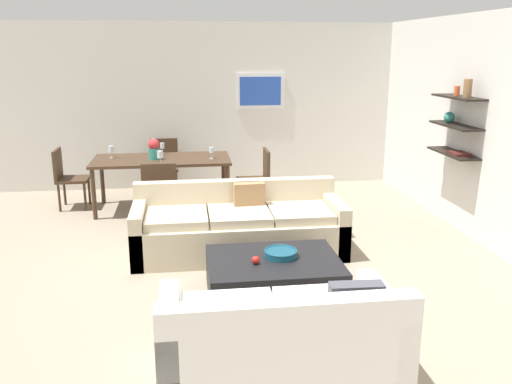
{
  "coord_description": "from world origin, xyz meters",
  "views": [
    {
      "loc": [
        -0.48,
        -5.45,
        2.28
      ],
      "look_at": [
        0.27,
        0.2,
        0.75
      ],
      "focal_mm": 37.64,
      "sensor_mm": 36.0,
      "label": 1
    }
  ],
  "objects": [
    {
      "name": "ground_plane",
      "position": [
        0.0,
        0.0,
        0.0
      ],
      "size": [
        18.0,
        18.0,
        0.0
      ],
      "primitive_type": "plane",
      "color": "gray"
    },
    {
      "name": "back_wall_unit",
      "position": [
        0.3,
        3.53,
        1.35
      ],
      "size": [
        8.4,
        0.09,
        2.7
      ],
      "color": "silver",
      "rests_on": "ground"
    },
    {
      "name": "right_wall_shelf_unit",
      "position": [
        3.03,
        0.6,
        1.35
      ],
      "size": [
        0.34,
        8.2,
        2.7
      ],
      "color": "silver",
      "rests_on": "ground"
    },
    {
      "name": "sofa_beige",
      "position": [
        0.09,
        0.34,
        0.29
      ],
      "size": [
        2.37,
        0.9,
        0.78
      ],
      "color": "beige",
      "rests_on": "ground"
    },
    {
      "name": "loveseat_white",
      "position": [
        0.13,
        -2.16,
        0.29
      ],
      "size": [
        1.66,
        0.9,
        0.78
      ],
      "color": "white",
      "rests_on": "ground"
    },
    {
      "name": "coffee_table",
      "position": [
        0.3,
        -0.85,
        0.19
      ],
      "size": [
        1.23,
        0.93,
        0.38
      ],
      "color": "black",
      "rests_on": "ground"
    },
    {
      "name": "decorative_bowl",
      "position": [
        0.37,
        -0.8,
        0.42
      ],
      "size": [
        0.32,
        0.32,
        0.07
      ],
      "color": "navy",
      "rests_on": "coffee_table"
    },
    {
      "name": "apple_on_coffee_table",
      "position": [
        0.11,
        -0.94,
        0.42
      ],
      "size": [
        0.07,
        0.07,
        0.07
      ],
      "primitive_type": "sphere",
      "color": "red",
      "rests_on": "coffee_table"
    },
    {
      "name": "dining_table",
      "position": [
        -0.84,
        2.23,
        0.68
      ],
      "size": [
        1.95,
        0.93,
        0.75
      ],
      "color": "#422D1E",
      "rests_on": "ground"
    },
    {
      "name": "dining_chair_left_far",
      "position": [
        -2.22,
        2.44,
        0.5
      ],
      "size": [
        0.44,
        0.44,
        0.88
      ],
      "color": "#422D1E",
      "rests_on": "ground"
    },
    {
      "name": "dining_chair_foot",
      "position": [
        -0.84,
        1.36,
        0.5
      ],
      "size": [
        0.44,
        0.44,
        0.88
      ],
      "color": "#422D1E",
      "rests_on": "ground"
    },
    {
      "name": "dining_chair_head",
      "position": [
        -0.84,
        3.11,
        0.5
      ],
      "size": [
        0.44,
        0.44,
        0.88
      ],
      "color": "#422D1E",
      "rests_on": "ground"
    },
    {
      "name": "dining_chair_right_near",
      "position": [
        0.55,
        2.02,
        0.5
      ],
      "size": [
        0.44,
        0.44,
        0.88
      ],
      "color": "#422D1E",
      "rests_on": "ground"
    },
    {
      "name": "wine_glass_foot",
      "position": [
        -0.84,
        1.83,
        0.88
      ],
      "size": [
        0.08,
        0.08,
        0.19
      ],
      "color": "silver",
      "rests_on": "dining_table"
    },
    {
      "name": "wine_glass_head",
      "position": [
        -0.84,
        2.64,
        0.86
      ],
      "size": [
        0.06,
        0.06,
        0.16
      ],
      "color": "silver",
      "rests_on": "dining_table"
    },
    {
      "name": "wine_glass_left_far",
      "position": [
        -1.55,
        2.35,
        0.88
      ],
      "size": [
        0.08,
        0.08,
        0.18
      ],
      "color": "silver",
      "rests_on": "dining_table"
    },
    {
      "name": "wine_glass_right_near",
      "position": [
        -0.12,
        2.12,
        0.87
      ],
      "size": [
        0.07,
        0.07,
        0.17
      ],
      "color": "silver",
      "rests_on": "dining_table"
    },
    {
      "name": "centerpiece_vase",
      "position": [
        -0.93,
        2.18,
        0.9
      ],
      "size": [
        0.16,
        0.16,
        0.3
      ],
      "color": "teal",
      "rests_on": "dining_table"
    }
  ]
}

